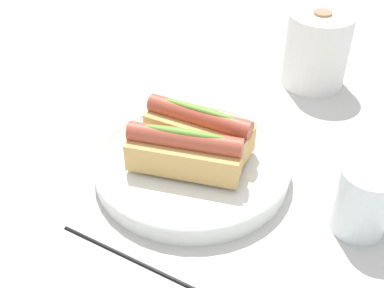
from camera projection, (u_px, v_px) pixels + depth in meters
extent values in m
plane|color=beige|center=(203.00, 172.00, 0.68)|extent=(2.40, 2.40, 0.00)
cylinder|color=white|center=(192.00, 166.00, 0.68)|extent=(0.27, 0.27, 0.02)
torus|color=white|center=(192.00, 159.00, 0.67)|extent=(0.27, 0.27, 0.01)
cube|color=tan|center=(185.00, 156.00, 0.63)|extent=(0.16, 0.08, 0.04)
cylinder|color=#B24C38|center=(184.00, 139.00, 0.61)|extent=(0.15, 0.06, 0.03)
ellipsoid|color=olive|center=(184.00, 132.00, 0.61)|extent=(0.11, 0.04, 0.01)
cube|color=tan|center=(199.00, 133.00, 0.67)|extent=(0.15, 0.05, 0.04)
cylinder|color=#B24C38|center=(199.00, 116.00, 0.65)|extent=(0.15, 0.03, 0.03)
ellipsoid|color=olive|center=(199.00, 109.00, 0.65)|extent=(0.11, 0.01, 0.01)
cylinder|color=white|center=(364.00, 198.00, 0.58)|extent=(0.07, 0.07, 0.09)
cylinder|color=silver|center=(362.00, 206.00, 0.59)|extent=(0.06, 0.06, 0.06)
cylinder|color=white|center=(316.00, 50.00, 0.84)|extent=(0.11, 0.11, 0.13)
cylinder|color=#997A5B|center=(323.00, 13.00, 0.79)|extent=(0.03, 0.03, 0.00)
cylinder|color=black|center=(139.00, 262.00, 0.56)|extent=(0.22, 0.01, 0.01)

